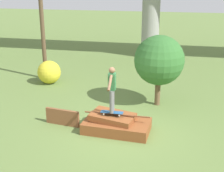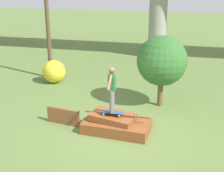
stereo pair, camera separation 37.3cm
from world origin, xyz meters
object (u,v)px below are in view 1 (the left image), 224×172
(skateboard, at_px, (112,112))
(utility_pole, at_px, (41,4))
(bush_yellow_flowering, at_px, (49,72))
(skater, at_px, (112,87))
(tree_behind_left, at_px, (159,60))

(skateboard, distance_m, utility_pole, 7.28)
(bush_yellow_flowering, bearing_deg, skater, -47.02)
(utility_pole, xyz_separation_m, bush_yellow_flowering, (0.48, -0.65, -3.09))
(bush_yellow_flowering, bearing_deg, utility_pole, 126.38)
(tree_behind_left, bearing_deg, skateboard, -115.43)
(utility_pole, height_order, tree_behind_left, utility_pole)
(skater, bearing_deg, tree_behind_left, 64.57)
(skateboard, bearing_deg, bush_yellow_flowering, 132.98)
(tree_behind_left, xyz_separation_m, bush_yellow_flowering, (-5.25, 1.62, -1.26))
(utility_pole, distance_m, bush_yellow_flowering, 3.19)
(utility_pole, height_order, bush_yellow_flowering, utility_pole)
(skateboard, bearing_deg, tree_behind_left, 64.57)
(skateboard, height_order, utility_pole, utility_pole)
(utility_pole, distance_m, tree_behind_left, 6.43)
(skateboard, bearing_deg, skater, -153.43)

